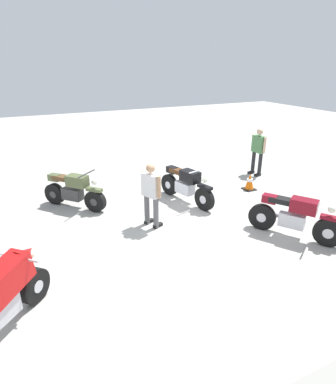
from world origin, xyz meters
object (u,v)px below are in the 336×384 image
at_px(person_in_green_shirt, 258,149).
at_px(traffic_cone, 250,182).
at_px(motorcycle_maroon_cruiser, 294,216).
at_px(person_in_white_shirt, 151,192).
at_px(motorcycle_black_cruiser, 186,185).
at_px(motorcycle_olive_vintage, 74,191).
at_px(motorcycle_red_sportbike, 0,297).

xyz_separation_m(person_in_green_shirt, traffic_cone, (1.15, 1.08, -0.67)).
bearing_deg(motorcycle_maroon_cruiser, person_in_white_shirt, -157.32).
height_order(motorcycle_black_cruiser, person_in_green_shirt, person_in_green_shirt).
distance_m(motorcycle_olive_vintage, motorcycle_maroon_cruiser, 5.66).
bearing_deg(traffic_cone, person_in_white_shirt, 13.82).
bearing_deg(traffic_cone, person_in_green_shirt, -136.68).
bearing_deg(traffic_cone, motorcycle_olive_vintage, -10.84).
relative_size(person_in_green_shirt, person_in_white_shirt, 1.03).
xyz_separation_m(motorcycle_maroon_cruiser, person_in_white_shirt, (2.71, -1.88, 0.37)).
bearing_deg(motorcycle_red_sportbike, person_in_green_shirt, -19.51).
bearing_deg(motorcycle_olive_vintage, motorcycle_black_cruiser, 29.74).
bearing_deg(motorcycle_black_cruiser, person_in_green_shirt, 92.51).
height_order(motorcycle_maroon_cruiser, traffic_cone, motorcycle_maroon_cruiser).
bearing_deg(motorcycle_black_cruiser, motorcycle_red_sportbike, -71.76).
xyz_separation_m(motorcycle_olive_vintage, person_in_white_shirt, (-1.50, 1.91, 0.41)).
relative_size(motorcycle_red_sportbike, person_in_white_shirt, 0.97).
xyz_separation_m(motorcycle_black_cruiser, motorcycle_red_sportbike, (4.71, 3.06, 0.07)).
xyz_separation_m(motorcycle_black_cruiser, motorcycle_maroon_cruiser, (-1.25, 2.82, 0.00)).
bearing_deg(person_in_green_shirt, motorcycle_olive_vintage, -4.49).
bearing_deg(motorcycle_red_sportbike, motorcycle_olive_vintage, 20.00).
bearing_deg(motorcycle_maroon_cruiser, motorcycle_red_sportbike, -120.21).
relative_size(motorcycle_maroon_cruiser, traffic_cone, 3.45).
xyz_separation_m(motorcycle_maroon_cruiser, traffic_cone, (-1.01, -2.79, -0.26)).
height_order(motorcycle_maroon_cruiser, person_in_white_shirt, person_in_white_shirt).
bearing_deg(person_in_white_shirt, person_in_green_shirt, 1.06).
distance_m(motorcycle_black_cruiser, motorcycle_red_sportbike, 5.61).
distance_m(motorcycle_black_cruiser, traffic_cone, 2.28).
height_order(person_in_green_shirt, traffic_cone, person_in_green_shirt).
bearing_deg(motorcycle_black_cruiser, motorcycle_olive_vintage, -123.07).
xyz_separation_m(motorcycle_black_cruiser, person_in_white_shirt, (1.45, 0.94, 0.37)).
distance_m(motorcycle_olive_vintage, person_in_white_shirt, 2.46).
height_order(motorcycle_maroon_cruiser, motorcycle_red_sportbike, motorcycle_red_sportbike).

